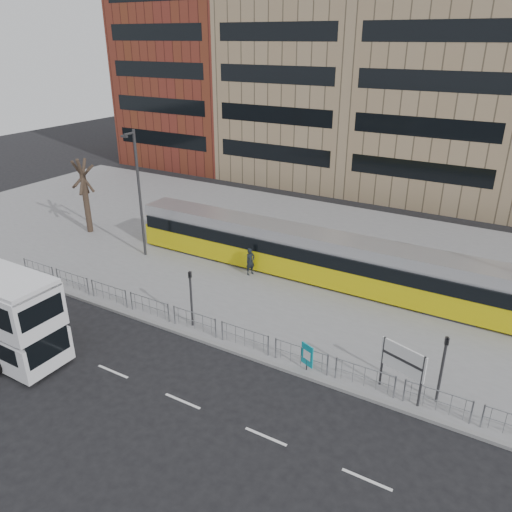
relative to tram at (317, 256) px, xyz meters
The scene contains 14 objects.
ground 9.63m from the tram, 103.06° to the right, with size 120.00×120.00×0.00m, color black.
plaza 3.84m from the tram, 127.83° to the left, with size 64.00×24.00×0.15m, color gray.
kerb 9.57m from the tram, 103.13° to the right, with size 64.00×0.25×0.17m, color gray.
building_row 27.45m from the tram, 91.36° to the left, with size 70.40×18.40×31.20m.
pedestrian_barrier 8.77m from the tram, 90.94° to the right, with size 32.07×0.07×1.10m.
road_markings 13.39m from the tram, 94.93° to the right, with size 62.00×0.12×0.01m, color white.
tram is the anchor object (origin of this frame).
station_sign 11.34m from the tram, 48.12° to the right, with size 2.00×0.72×2.39m.
ad_panel 9.54m from the tram, 68.39° to the right, with size 0.68×0.32×1.34m.
pedestrian 4.17m from the tram, 157.24° to the right, with size 0.65×0.42×1.77m, color black.
traffic_light_west 9.00m from the tram, 111.31° to the right, with size 0.22×0.24×3.10m.
traffic_light_east 12.11m from the tram, 41.63° to the right, with size 0.22×0.24×3.10m.
lamp_post_west 12.39m from the tram, 167.25° to the right, with size 0.45×1.04×8.54m.
bare_tree 19.00m from the tram, behind, with size 4.62×4.62×8.00m.
Camera 1 is at (13.07, -16.82, 14.01)m, focal length 35.00 mm.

